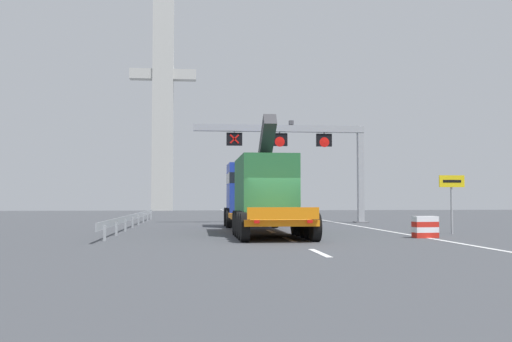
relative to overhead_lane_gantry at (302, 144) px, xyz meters
The scene contains 9 objects.
ground 16.22m from the overhead_lane_gantry, 104.09° to the right, with size 112.00×112.00×0.00m, color #424449.
lane_markings 14.79m from the overhead_lane_gantry, 104.22° to the left, with size 0.20×71.09×0.01m.
edge_line_right 6.52m from the overhead_lane_gantry, 49.21° to the right, with size 0.20×63.00×0.01m, color silver.
overhead_lane_gantry is the anchor object (origin of this frame).
heavy_haul_truck_orange 10.33m from the overhead_lane_gantry, 113.84° to the right, with size 3.04×14.07×5.30m.
exit_sign_yellow 13.71m from the overhead_lane_gantry, 69.45° to the right, with size 1.21×0.15×2.72m.
crash_barrier_striped 15.70m from the overhead_lane_gantry, 80.58° to the right, with size 1.04×0.59×0.90m.
guardrail_left 12.26m from the overhead_lane_gantry, 160.40° to the right, with size 0.13×26.14×0.76m.
bridge_pylon_distant 43.61m from the overhead_lane_gantry, 105.97° to the left, with size 9.00×2.00×29.97m.
Camera 1 is at (-3.37, -23.01, 1.64)m, focal length 40.23 mm.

